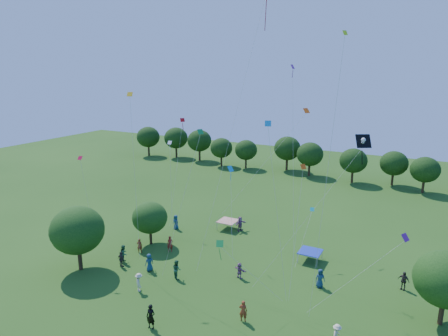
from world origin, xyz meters
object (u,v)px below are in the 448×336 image
near_tree_west (77,230)px  tent_red_stripe (228,221)px  near_tree_east (446,279)px  pirate_kite (360,145)px  red_high_kite (254,44)px  near_tree_north (150,218)px  tent_blue (310,252)px  man_in_black (151,317)px

near_tree_west → tent_red_stripe: size_ratio=2.96×
near_tree_east → tent_red_stripe: near_tree_east is taller
pirate_kite → red_high_kite: 13.84m
tent_red_stripe → pirate_kite: (16.38, -9.53, 12.64)m
near_tree_north → red_high_kite: size_ratio=0.20×
tent_blue → red_high_kite: 21.46m
tent_red_stripe → red_high_kite: (5.64, -5.82, 20.55)m
pirate_kite → red_high_kite: size_ratio=0.52×
near_tree_north → pirate_kite: bearing=-4.1°
near_tree_west → pirate_kite: 27.19m
pirate_kite → tent_blue: bearing=129.9°
near_tree_west → man_in_black: near_tree_west is taller
near_tree_east → tent_red_stripe: (-23.40, 9.24, -2.83)m
near_tree_north → pirate_kite: (22.15, -1.58, 10.50)m
tent_red_stripe → tent_blue: same height
tent_red_stripe → red_high_kite: 22.09m
near_tree_west → tent_red_stripe: (8.27, 15.95, -3.13)m
tent_red_stripe → man_in_black: bearing=-79.5°
tent_red_stripe → pirate_kite: pirate_kite is taller
near_tree_west → tent_red_stripe: 18.24m
tent_red_stripe → man_in_black: (3.73, -20.16, -0.05)m
near_tree_east → man_in_black: near_tree_east is taller
near_tree_west → near_tree_north: near_tree_west is taller
near_tree_west → tent_red_stripe: near_tree_west is taller
near_tree_east → pirate_kite: (-7.02, -0.29, 9.81)m
near_tree_north → red_high_kite: 21.76m
near_tree_east → tent_red_stripe: size_ratio=2.74×
pirate_kite → red_high_kite: (-10.74, 3.71, 7.91)m
tent_blue → pirate_kite: size_ratio=0.17×
near_tree_north → red_high_kite: bearing=10.5°
near_tree_north → tent_blue: near_tree_north is taller
pirate_kite → man_in_black: bearing=-140.0°
near_tree_north → tent_blue: 17.88m
tent_red_stripe → tent_blue: size_ratio=1.00×
red_high_kite → near_tree_north: bearing=-169.5°
tent_red_stripe → tent_blue: 12.00m
red_high_kite → tent_red_stripe: bearing=134.1°
man_in_black → red_high_kite: (1.91, 14.33, 20.60)m
man_in_black → pirate_kite: size_ratio=0.15×
pirate_kite → near_tree_west: bearing=-165.4°
near_tree_east → tent_blue: (-11.95, 5.61, -2.83)m
near_tree_north → man_in_black: (9.50, -12.21, -2.19)m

